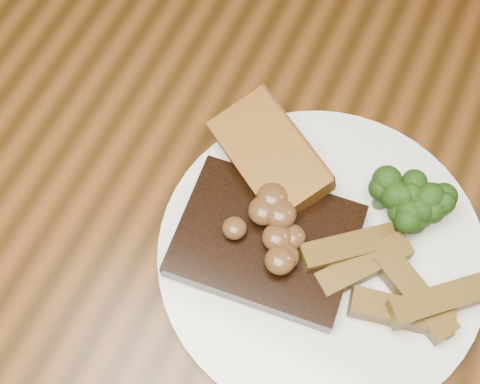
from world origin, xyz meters
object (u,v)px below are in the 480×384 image
object	(u,v)px
plate	(321,255)
potato_wedges	(384,292)
steak	(266,242)
dining_table	(231,223)
garlic_bread	(269,166)

from	to	relation	value
plate	potato_wedges	bearing A→B (deg)	-13.68
steak	potato_wedges	size ratio (longest dim) A/B	1.36
steak	plate	bearing A→B (deg)	12.45
dining_table	potato_wedges	bearing A→B (deg)	-14.84
garlic_bread	potato_wedges	world-z (taller)	garlic_bread
potato_wedges	steak	bearing A→B (deg)	-179.80
plate	dining_table	bearing A→B (deg)	164.48
dining_table	garlic_bread	size ratio (longest dim) A/B	13.37
plate	garlic_bread	distance (m)	0.10
steak	potato_wedges	distance (m)	0.12
steak	garlic_bread	world-z (taller)	garlic_bread
dining_table	steak	distance (m)	0.14
dining_table	potato_wedges	distance (m)	0.22
potato_wedges	dining_table	bearing A→B (deg)	165.16
steak	garlic_bread	size ratio (longest dim) A/B	1.34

